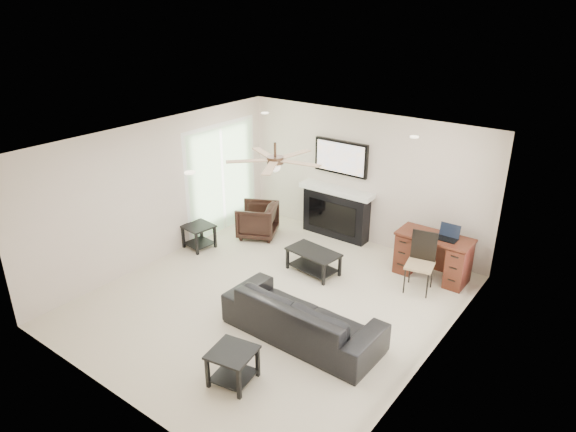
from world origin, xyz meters
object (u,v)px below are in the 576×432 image
at_px(sofa, 302,316).
at_px(armchair, 257,220).
at_px(coffee_table, 313,262).
at_px(fireplace_unit, 336,190).
at_px(desk, 433,256).

xyz_separation_m(sofa, armchair, (-2.60, 2.15, 0.01)).
height_order(coffee_table, fireplace_unit, fireplace_unit).
relative_size(sofa, armchair, 3.06).
xyz_separation_m(coffee_table, fireplace_unit, (-0.48, 1.47, 0.75)).
height_order(sofa, desk, desk).
relative_size(armchair, coffee_table, 0.82).
distance_m(sofa, fireplace_unit, 3.42).
relative_size(sofa, desk, 1.85).
bearing_deg(coffee_table, desk, 39.35).
relative_size(armchair, fireplace_unit, 0.39).
bearing_deg(sofa, desk, -105.32).
height_order(sofa, fireplace_unit, fireplace_unit).
xyz_separation_m(sofa, fireplace_unit, (-1.38, 3.07, 0.63)).
xyz_separation_m(armchair, fireplace_unit, (1.22, 0.92, 0.62)).
height_order(armchair, coffee_table, armchair).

